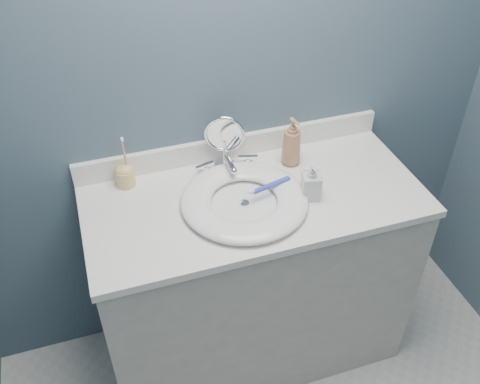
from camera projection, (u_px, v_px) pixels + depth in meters
name	position (u px, v px, depth m)	size (l,w,h in m)	color
back_wall	(231.00, 81.00, 1.92)	(2.20, 0.02, 2.40)	#475E6B
vanity_cabinet	(253.00, 281.00, 2.20)	(1.20, 0.55, 0.85)	beige
countertop	(255.00, 199.00, 1.93)	(1.22, 0.57, 0.03)	white
backsplash	(232.00, 146.00, 2.08)	(1.22, 0.02, 0.09)	white
basin	(244.00, 200.00, 1.87)	(0.45, 0.45, 0.04)	white
drain	(244.00, 203.00, 1.88)	(0.04, 0.04, 0.01)	silver
faucet	(228.00, 166.00, 2.01)	(0.25, 0.13, 0.07)	silver
makeup_mirror	(225.00, 140.00, 1.98)	(0.15, 0.09, 0.22)	silver
soap_bottle_amber	(292.00, 142.00, 2.01)	(0.08, 0.08, 0.20)	#AA744C
soap_bottle_clear	(312.00, 181.00, 1.87)	(0.06, 0.07, 0.14)	silver
toothbrush_holder	(125.00, 175.00, 1.94)	(0.07, 0.07, 0.20)	#E8C474
toothbrush_lying	(270.00, 186.00, 1.89)	(0.17, 0.06, 0.02)	#3347B7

